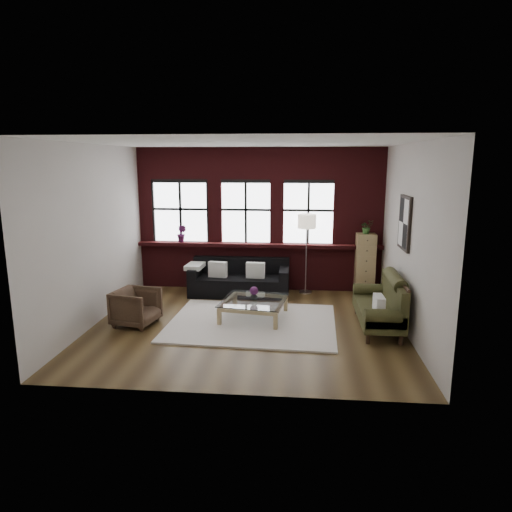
# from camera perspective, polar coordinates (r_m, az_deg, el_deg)

# --- Properties ---
(floor) EXTENTS (5.50, 5.50, 0.00)m
(floor) POSITION_cam_1_polar(r_m,az_deg,el_deg) (8.32, -1.08, -8.61)
(floor) COLOR #433018
(floor) RESTS_ON ground
(ceiling) EXTENTS (5.50, 5.50, 0.00)m
(ceiling) POSITION_cam_1_polar(r_m,az_deg,el_deg) (7.80, -1.17, 13.99)
(ceiling) COLOR white
(ceiling) RESTS_ON ground
(wall_back) EXTENTS (5.50, 0.00, 5.50)m
(wall_back) POSITION_cam_1_polar(r_m,az_deg,el_deg) (10.37, 0.42, 4.59)
(wall_back) COLOR beige
(wall_back) RESTS_ON ground
(wall_front) EXTENTS (5.50, 0.00, 5.50)m
(wall_front) POSITION_cam_1_polar(r_m,az_deg,el_deg) (5.48, -4.03, -1.99)
(wall_front) COLOR beige
(wall_front) RESTS_ON ground
(wall_left) EXTENTS (0.00, 5.00, 5.00)m
(wall_left) POSITION_cam_1_polar(r_m,az_deg,el_deg) (8.65, -19.56, 2.46)
(wall_left) COLOR beige
(wall_left) RESTS_ON ground
(wall_right) EXTENTS (0.00, 5.00, 5.00)m
(wall_right) POSITION_cam_1_polar(r_m,az_deg,el_deg) (8.08, 18.66, 1.90)
(wall_right) COLOR beige
(wall_right) RESTS_ON ground
(brick_backwall) EXTENTS (5.50, 0.12, 3.20)m
(brick_backwall) POSITION_cam_1_polar(r_m,az_deg,el_deg) (10.31, 0.39, 4.55)
(brick_backwall) COLOR #481014
(brick_backwall) RESTS_ON floor
(sill_ledge) EXTENTS (5.50, 0.30, 0.08)m
(sill_ledge) POSITION_cam_1_polar(r_m,az_deg,el_deg) (10.31, 0.34, 1.40)
(sill_ledge) COLOR #481014
(sill_ledge) RESTS_ON brick_backwall
(window_left) EXTENTS (1.38, 0.10, 1.50)m
(window_left) POSITION_cam_1_polar(r_m,az_deg,el_deg) (10.60, -9.38, 5.41)
(window_left) COLOR black
(window_left) RESTS_ON brick_backwall
(window_mid) EXTENTS (1.38, 0.10, 1.50)m
(window_mid) POSITION_cam_1_polar(r_m,az_deg,el_deg) (10.33, -1.27, 5.40)
(window_mid) COLOR black
(window_mid) RESTS_ON brick_backwall
(window_right) EXTENTS (1.38, 0.10, 1.50)m
(window_right) POSITION_cam_1_polar(r_m,az_deg,el_deg) (10.27, 6.55, 5.29)
(window_right) COLOR black
(window_right) RESTS_ON brick_backwall
(wall_poster) EXTENTS (0.05, 0.74, 0.94)m
(wall_poster) POSITION_cam_1_polar(r_m,az_deg,el_deg) (8.32, 18.11, 3.96)
(wall_poster) COLOR black
(wall_poster) RESTS_ON wall_right
(shag_rug) EXTENTS (3.08, 2.46, 0.03)m
(shag_rug) POSITION_cam_1_polar(r_m,az_deg,el_deg) (8.39, -0.47, -8.31)
(shag_rug) COLOR silver
(shag_rug) RESTS_ON floor
(dark_sofa) EXTENTS (2.17, 0.88, 0.78)m
(dark_sofa) POSITION_cam_1_polar(r_m,az_deg,el_deg) (10.05, -2.07, -2.67)
(dark_sofa) COLOR black
(dark_sofa) RESTS_ON floor
(pillow_a) EXTENTS (0.42, 0.20, 0.34)m
(pillow_a) POSITION_cam_1_polar(r_m,az_deg,el_deg) (9.98, -4.80, -1.68)
(pillow_a) COLOR silver
(pillow_a) RESTS_ON dark_sofa
(pillow_b) EXTENTS (0.41, 0.16, 0.34)m
(pillow_b) POSITION_cam_1_polar(r_m,az_deg,el_deg) (9.87, -0.07, -1.79)
(pillow_b) COLOR silver
(pillow_b) RESTS_ON dark_sofa
(vintage_settee) EXTENTS (0.77, 1.74, 0.93)m
(vintage_settee) POSITION_cam_1_polar(r_m,az_deg,el_deg) (8.32, 15.00, -5.66)
(vintage_settee) COLOR #323217
(vintage_settee) RESTS_ON floor
(pillow_settee) EXTENTS (0.15, 0.38, 0.34)m
(pillow_settee) POSITION_cam_1_polar(r_m,az_deg,el_deg) (7.77, 15.10, -6.04)
(pillow_settee) COLOR silver
(pillow_settee) RESTS_ON vintage_settee
(armchair) EXTENTS (0.85, 0.84, 0.66)m
(armchair) POSITION_cam_1_polar(r_m,az_deg,el_deg) (8.51, -14.76, -6.20)
(armchair) COLOR #3D2B1E
(armchair) RESTS_ON floor
(coffee_table) EXTENTS (1.30, 1.30, 0.38)m
(coffee_table) POSITION_cam_1_polar(r_m,az_deg,el_deg) (8.57, -0.25, -6.71)
(coffee_table) COLOR tan
(coffee_table) RESTS_ON shag_rug
(vase) EXTENTS (0.18, 0.18, 0.14)m
(vase) POSITION_cam_1_polar(r_m,az_deg,el_deg) (8.49, -0.25, -5.04)
(vase) COLOR #B2B2B2
(vase) RESTS_ON coffee_table
(flowers) EXTENTS (0.16, 0.16, 0.16)m
(flowers) POSITION_cam_1_polar(r_m,az_deg,el_deg) (8.46, -0.25, -4.38)
(flowers) COLOR #511B4E
(flowers) RESTS_ON vase
(drawer_chest) EXTENTS (0.42, 0.42, 1.35)m
(drawer_chest) POSITION_cam_1_polar(r_m,az_deg,el_deg) (10.34, 13.44, -0.96)
(drawer_chest) COLOR tan
(drawer_chest) RESTS_ON floor
(potted_plant_top) EXTENTS (0.34, 0.32, 0.30)m
(potted_plant_top) POSITION_cam_1_polar(r_m,az_deg,el_deg) (10.19, 13.66, 3.57)
(potted_plant_top) COLOR #2D5923
(potted_plant_top) RESTS_ON drawer_chest
(floor_lamp) EXTENTS (0.40, 0.40, 1.91)m
(floor_lamp) POSITION_cam_1_polar(r_m,az_deg,el_deg) (10.10, 6.30, 0.64)
(floor_lamp) COLOR #A5A5A8
(floor_lamp) RESTS_ON floor
(sill_plant) EXTENTS (0.26, 0.24, 0.40)m
(sill_plant) POSITION_cam_1_polar(r_m,az_deg,el_deg) (10.53, -9.26, 2.80)
(sill_plant) COLOR #511B4E
(sill_plant) RESTS_ON sill_ledge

